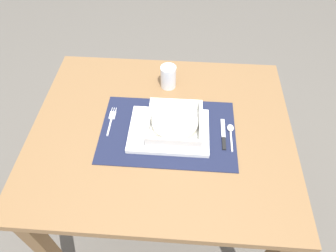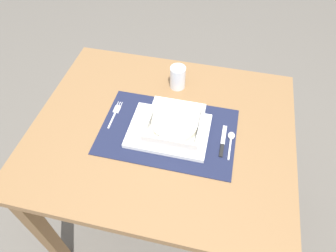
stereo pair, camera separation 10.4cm
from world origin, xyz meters
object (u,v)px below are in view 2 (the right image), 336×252
object	(u,v)px
dining_table	(163,146)
fork	(116,113)
porridge_bowl	(175,125)
drinking_glass	(178,78)
butter_knife	(223,143)
spoon	(231,138)

from	to	relation	value
dining_table	fork	xyz separation A→B (m)	(-0.18, 0.03, 0.11)
porridge_bowl	drinking_glass	distance (m)	0.24
butter_knife	fork	bearing A→B (deg)	171.78
fork	drinking_glass	bearing A→B (deg)	46.46
spoon	butter_knife	distance (m)	0.03
dining_table	spoon	size ratio (longest dim) A/B	7.95
dining_table	drinking_glass	distance (m)	0.27
porridge_bowl	dining_table	bearing A→B (deg)	169.87
dining_table	porridge_bowl	distance (m)	0.15
spoon	butter_knife	bearing A→B (deg)	-140.78
dining_table	porridge_bowl	size ratio (longest dim) A/B	5.00
spoon	butter_knife	xyz separation A→B (m)	(-0.03, -0.02, -0.00)
drinking_glass	spoon	bearing A→B (deg)	-43.69
drinking_glass	dining_table	bearing A→B (deg)	-92.16
butter_knife	spoon	bearing A→B (deg)	41.44
drinking_glass	porridge_bowl	bearing A→B (deg)	-80.65
porridge_bowl	drinking_glass	size ratio (longest dim) A/B	1.98
porridge_bowl	butter_knife	size ratio (longest dim) A/B	1.37
porridge_bowl	fork	xyz separation A→B (m)	(-0.23, 0.04, -0.03)
porridge_bowl	butter_knife	bearing A→B (deg)	-4.44
dining_table	drinking_glass	xyz separation A→B (m)	(0.01, 0.23, 0.15)
dining_table	drinking_glass	bearing A→B (deg)	87.84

